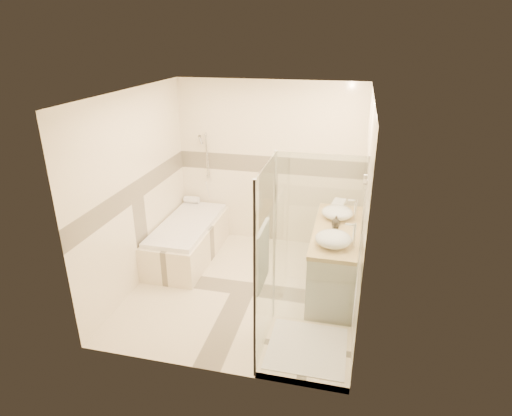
% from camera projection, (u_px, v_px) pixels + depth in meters
% --- Properties ---
extents(room, '(2.82, 3.02, 2.52)m').
position_uv_depth(room, '(248.00, 199.00, 5.13)').
color(room, beige).
rests_on(room, ground).
extents(bathtub, '(0.75, 1.70, 0.56)m').
position_uv_depth(bathtub, '(188.00, 238.00, 6.29)').
color(bathtub, beige).
rests_on(bathtub, ground).
extents(vanity, '(0.58, 1.62, 0.85)m').
position_uv_depth(vanity, '(335.00, 258.00, 5.48)').
color(vanity, white).
rests_on(vanity, ground).
extents(shower_enclosure, '(0.96, 0.93, 2.04)m').
position_uv_depth(shower_enclosure, '(298.00, 308.00, 4.37)').
color(shower_enclosure, beige).
rests_on(shower_enclosure, ground).
extents(vessel_sink_near, '(0.41, 0.41, 0.16)m').
position_uv_depth(vessel_sink_near, '(337.00, 212.00, 5.58)').
color(vessel_sink_near, white).
rests_on(vessel_sink_near, vanity).
extents(vessel_sink_far, '(0.42, 0.42, 0.17)m').
position_uv_depth(vessel_sink_far, '(333.00, 239.00, 4.87)').
color(vessel_sink_far, white).
rests_on(vessel_sink_far, vanity).
extents(faucet_near, '(0.12, 0.03, 0.29)m').
position_uv_depth(faucet_near, '(355.00, 208.00, 5.50)').
color(faucet_near, silver).
rests_on(faucet_near, vanity).
extents(faucet_far, '(0.12, 0.03, 0.30)m').
position_uv_depth(faucet_far, '(353.00, 234.00, 4.78)').
color(faucet_far, silver).
rests_on(faucet_far, vanity).
extents(amenity_bottle_a, '(0.08, 0.08, 0.14)m').
position_uv_depth(amenity_bottle_a, '(335.00, 228.00, 5.17)').
color(amenity_bottle_a, black).
rests_on(amenity_bottle_a, vanity).
extents(amenity_bottle_b, '(0.15, 0.15, 0.14)m').
position_uv_depth(amenity_bottle_b, '(336.00, 221.00, 5.35)').
color(amenity_bottle_b, black).
rests_on(amenity_bottle_b, vanity).
extents(folded_towels, '(0.20, 0.29, 0.09)m').
position_uv_depth(folded_towels, '(339.00, 204.00, 5.95)').
color(folded_towels, white).
rests_on(folded_towels, vanity).
extents(rolled_towel, '(0.24, 0.11, 0.11)m').
position_uv_depth(rolled_towel, '(192.00, 200.00, 6.88)').
color(rolled_towel, white).
rests_on(rolled_towel, bathtub).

